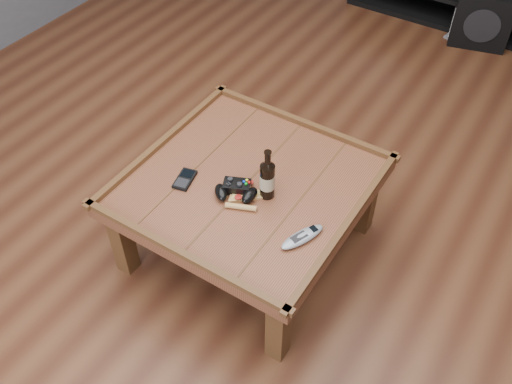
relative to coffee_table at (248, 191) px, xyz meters
The scene contains 9 objects.
ground 0.39m from the coffee_table, ahead, with size 6.00×6.00×0.00m, color #411F12.
coffee_table is the anchor object (origin of this frame).
beer_bottle 0.20m from the coffee_table, 11.86° to the right, with size 0.07×0.07×0.25m.
game_controller 0.13m from the coffee_table, 89.66° to the right, with size 0.20×0.18×0.06m.
pizza_slice 0.11m from the coffee_table, 66.80° to the right, with size 0.23×0.28×0.02m.
smartphone 0.29m from the coffee_table, 148.92° to the right, with size 0.10×0.14×0.02m.
remote_control 0.41m from the coffee_table, 23.46° to the right, with size 0.14×0.22×0.03m.
subwoofer 2.60m from the coffee_table, 82.42° to the left, with size 0.48×0.48×0.39m.
game_console 2.54m from the coffee_table, 85.11° to the left, with size 0.15×0.22×0.25m.
Camera 1 is at (1.00, -1.50, 2.23)m, focal length 40.00 mm.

